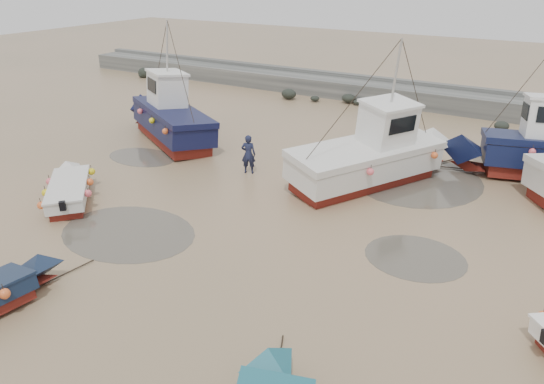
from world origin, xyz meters
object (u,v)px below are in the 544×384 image
Objects in this scene: dinghy_0 at (70,186)px; person at (249,173)px; cabin_boat_0 at (167,116)px; cabin_boat_1 at (375,153)px.

person is at bearing 7.83° from dinghy_0.
dinghy_0 is at bearing -137.15° from cabin_boat_0.
dinghy_0 is 0.50× the size of cabin_boat_1.
dinghy_0 is 0.53× the size of cabin_boat_0.
dinghy_0 is 7.76m from person.
cabin_boat_0 is 0.95× the size of cabin_boat_1.
cabin_boat_1 is (11.84, 0.01, -0.01)m from cabin_boat_0.
person is (-5.31, -1.94, -1.34)m from cabin_boat_1.
person is at bearing -133.00° from cabin_boat_1.
dinghy_0 is at bearing -113.90° from cabin_boat_1.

